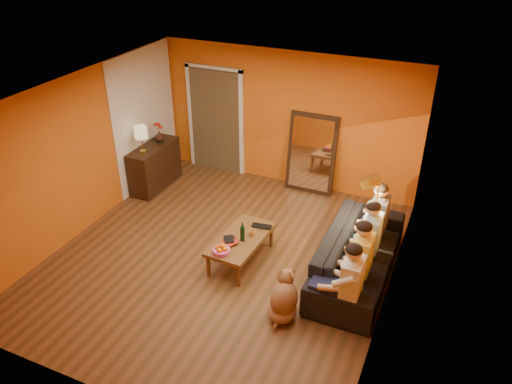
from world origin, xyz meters
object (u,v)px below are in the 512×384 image
at_px(mirror_frame, 312,154).
at_px(person_far_left, 351,285).
at_px(dog, 284,296).
at_px(wine_bottle, 242,232).
at_px(sofa, 358,255).
at_px(coffee_table, 241,249).
at_px(laptop, 261,228).
at_px(table_lamp, 142,140).
at_px(sideboard, 155,166).
at_px(person_mid_left, 362,260).
at_px(person_mid_right, 370,239).
at_px(vase, 159,136).
at_px(person_far_right, 378,220).
at_px(tumbler, 251,233).
at_px(floor_lamp, 374,222).

xyz_separation_m(mirror_frame, person_far_left, (1.58, -3.18, -0.15)).
height_order(dog, wine_bottle, wine_bottle).
bearing_deg(sofa, coffee_table, 102.74).
height_order(coffee_table, laptop, laptop).
height_order(table_lamp, wine_bottle, table_lamp).
relative_size(sofa, wine_bottle, 7.82).
bearing_deg(person_far_left, sofa, 97.41).
bearing_deg(sideboard, person_mid_left, -19.54).
relative_size(coffee_table, laptop, 3.84).
bearing_deg(person_mid_right, sofa, -142.43).
height_order(sideboard, dog, sideboard).
bearing_deg(vase, person_far_right, -9.11).
relative_size(sofa, person_mid_right, 1.99).
height_order(dog, person_far_right, person_far_right).
bearing_deg(wine_bottle, person_mid_left, -0.45).
height_order(person_mid_right, tumbler, person_mid_right).
bearing_deg(wine_bottle, person_far_right, 31.30).
height_order(sideboard, wine_bottle, sideboard).
relative_size(table_lamp, sofa, 0.21).
relative_size(coffee_table, person_far_left, 1.00).
bearing_deg(sofa, wine_bottle, 104.75).
distance_m(floor_lamp, tumbler, 1.83).
bearing_deg(floor_lamp, laptop, 179.07).
distance_m(sofa, person_mid_right, 0.30).
bearing_deg(tumbler, wine_bottle, -112.38).
bearing_deg(person_mid_right, floor_lamp, 95.95).
bearing_deg(sideboard, mirror_frame, 21.16).
bearing_deg(person_far_right, dog, -112.96).
xyz_separation_m(dog, person_mid_right, (0.81, 1.35, 0.27)).
relative_size(table_lamp, tumbler, 5.78).
bearing_deg(person_far_right, person_mid_left, -90.00).
bearing_deg(coffee_table, person_mid_left, 1.20).
distance_m(mirror_frame, table_lamp, 3.13).
bearing_deg(person_far_right, table_lamp, 178.03).
bearing_deg(coffee_table, vase, 148.76).
bearing_deg(sideboard, table_lamp, -90.00).
distance_m(sofa, wine_bottle, 1.73).
bearing_deg(dog, person_far_left, 1.61).
height_order(sofa, wine_bottle, wine_bottle).
bearing_deg(person_mid_left, floor_lamp, 92.05).
bearing_deg(wine_bottle, mirror_frame, 85.49).
bearing_deg(floor_lamp, mirror_frame, 115.31).
xyz_separation_m(dog, person_mid_left, (0.81, 0.80, 0.27)).
height_order(wine_bottle, tumbler, wine_bottle).
bearing_deg(person_mid_left, sideboard, 160.46).
height_order(floor_lamp, person_far_right, floor_lamp).
bearing_deg(mirror_frame, tumbler, -93.19).
distance_m(coffee_table, person_far_right, 2.15).
bearing_deg(vase, sofa, -17.67).
height_order(sideboard, person_mid_left, person_mid_left).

